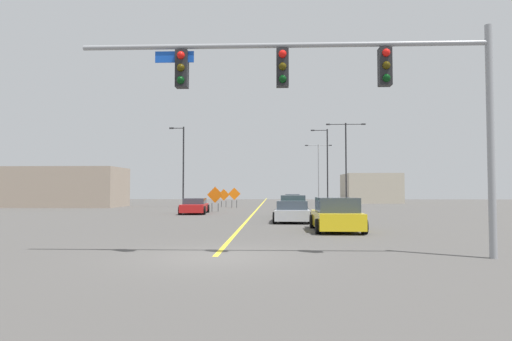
{
  "coord_description": "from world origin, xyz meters",
  "views": [
    {
      "loc": [
        1.64,
        -12.33,
        1.85
      ],
      "look_at": [
        0.36,
        18.6,
        3.18
      ],
      "focal_mm": 31.32,
      "sensor_mm": 36.0,
      "label": 1
    }
  ],
  "objects_px": {
    "street_lamp_mid_right": "(182,163)",
    "car_green_approaching": "(293,207)",
    "construction_sign_right_lane": "(224,196)",
    "car_silver_distant": "(292,212)",
    "car_yellow_mid": "(336,215)",
    "street_lamp_near_left": "(346,157)",
    "car_red_far": "(195,206)",
    "car_white_passing": "(292,200)",
    "construction_sign_right_shoulder": "(234,195)",
    "street_lamp_near_right": "(326,163)",
    "street_lamp_mid_left": "(319,168)",
    "traffic_signal_assembly": "(338,82)",
    "construction_sign_median_far": "(215,196)"
  },
  "relations": [
    {
      "from": "street_lamp_mid_right",
      "to": "car_green_approaching",
      "type": "height_order",
      "value": "street_lamp_mid_right"
    },
    {
      "from": "construction_sign_right_lane",
      "to": "car_silver_distant",
      "type": "xyz_separation_m",
      "value": [
        6.4,
        -21.68,
        -0.64
      ]
    },
    {
      "from": "car_yellow_mid",
      "to": "street_lamp_near_left",
      "type": "bearing_deg",
      "value": 80.08
    },
    {
      "from": "car_yellow_mid",
      "to": "car_silver_distant",
      "type": "xyz_separation_m",
      "value": [
        -1.77,
        5.5,
        -0.13
      ]
    },
    {
      "from": "car_silver_distant",
      "to": "car_green_approaching",
      "type": "bearing_deg",
      "value": 86.67
    },
    {
      "from": "car_red_far",
      "to": "car_white_passing",
      "type": "xyz_separation_m",
      "value": [
        8.3,
        19.72,
        0.03
      ]
    },
    {
      "from": "construction_sign_right_shoulder",
      "to": "construction_sign_right_lane",
      "type": "height_order",
      "value": "construction_sign_right_shoulder"
    },
    {
      "from": "car_white_passing",
      "to": "car_green_approaching",
      "type": "bearing_deg",
      "value": -92.05
    },
    {
      "from": "street_lamp_mid_right",
      "to": "construction_sign_right_shoulder",
      "type": "xyz_separation_m",
      "value": [
        5.58,
        -1.05,
        -3.33
      ]
    },
    {
      "from": "street_lamp_near_right",
      "to": "construction_sign_right_shoulder",
      "type": "bearing_deg",
      "value": -139.65
    },
    {
      "from": "street_lamp_mid_right",
      "to": "car_silver_distant",
      "type": "height_order",
      "value": "street_lamp_mid_right"
    },
    {
      "from": "street_lamp_mid_left",
      "to": "car_red_far",
      "type": "relative_size",
      "value": 1.88
    },
    {
      "from": "street_lamp_mid_right",
      "to": "car_silver_distant",
      "type": "relative_size",
      "value": 2.03
    },
    {
      "from": "car_green_approaching",
      "to": "car_silver_distant",
      "type": "distance_m",
      "value": 4.82
    },
    {
      "from": "car_green_approaching",
      "to": "street_lamp_near_right",
      "type": "bearing_deg",
      "value": 78.11
    },
    {
      "from": "construction_sign_right_lane",
      "to": "car_yellow_mid",
      "type": "height_order",
      "value": "construction_sign_right_lane"
    },
    {
      "from": "construction_sign_right_shoulder",
      "to": "car_green_approaching",
      "type": "distance_m",
      "value": 15.9
    },
    {
      "from": "car_yellow_mid",
      "to": "car_red_far",
      "type": "height_order",
      "value": "car_yellow_mid"
    },
    {
      "from": "street_lamp_mid_right",
      "to": "street_lamp_near_left",
      "type": "relative_size",
      "value": 0.92
    },
    {
      "from": "construction_sign_right_shoulder",
      "to": "car_silver_distant",
      "type": "height_order",
      "value": "construction_sign_right_shoulder"
    },
    {
      "from": "street_lamp_mid_right",
      "to": "car_yellow_mid",
      "type": "xyz_separation_m",
      "value": [
        12.45,
        -26.3,
        -3.94
      ]
    },
    {
      "from": "street_lamp_mid_right",
      "to": "car_white_passing",
      "type": "height_order",
      "value": "street_lamp_mid_right"
    },
    {
      "from": "traffic_signal_assembly",
      "to": "car_silver_distant",
      "type": "height_order",
      "value": "traffic_signal_assembly"
    },
    {
      "from": "traffic_signal_assembly",
      "to": "street_lamp_near_left",
      "type": "distance_m",
      "value": 37.98
    },
    {
      "from": "street_lamp_mid_right",
      "to": "car_white_passing",
      "type": "xyz_separation_m",
      "value": [
        11.81,
        7.59,
        -4.04
      ]
    },
    {
      "from": "car_yellow_mid",
      "to": "car_white_passing",
      "type": "height_order",
      "value": "car_yellow_mid"
    },
    {
      "from": "street_lamp_mid_left",
      "to": "car_silver_distant",
      "type": "bearing_deg",
      "value": -97.73
    },
    {
      "from": "street_lamp_mid_right",
      "to": "construction_sign_median_far",
      "type": "distance_m",
      "value": 10.51
    },
    {
      "from": "street_lamp_near_right",
      "to": "car_silver_distant",
      "type": "height_order",
      "value": "street_lamp_near_right"
    },
    {
      "from": "car_yellow_mid",
      "to": "street_lamp_mid_left",
      "type": "bearing_deg",
      "value": 85.32
    },
    {
      "from": "car_green_approaching",
      "to": "car_silver_distant",
      "type": "xyz_separation_m",
      "value": [
        -0.28,
        -4.81,
        -0.11
      ]
    },
    {
      "from": "car_yellow_mid",
      "to": "construction_sign_median_far",
      "type": "bearing_deg",
      "value": 114.07
    },
    {
      "from": "street_lamp_mid_right",
      "to": "traffic_signal_assembly",
      "type": "bearing_deg",
      "value": -71.5
    },
    {
      "from": "car_yellow_mid",
      "to": "street_lamp_mid_right",
      "type": "bearing_deg",
      "value": 115.34
    },
    {
      "from": "car_yellow_mid",
      "to": "car_red_far",
      "type": "relative_size",
      "value": 0.93
    },
    {
      "from": "traffic_signal_assembly",
      "to": "street_lamp_near_right",
      "type": "relative_size",
      "value": 1.24
    },
    {
      "from": "construction_sign_right_lane",
      "to": "car_silver_distant",
      "type": "bearing_deg",
      "value": -73.54
    },
    {
      "from": "street_lamp_near_left",
      "to": "car_yellow_mid",
      "type": "relative_size",
      "value": 2.18
    },
    {
      "from": "street_lamp_mid_right",
      "to": "car_green_approaching",
      "type": "relative_size",
      "value": 2.16
    },
    {
      "from": "street_lamp_mid_left",
      "to": "construction_sign_right_lane",
      "type": "bearing_deg",
      "value": -121.56
    },
    {
      "from": "car_red_far",
      "to": "street_lamp_mid_left",
      "type": "bearing_deg",
      "value": 68.57
    },
    {
      "from": "car_silver_distant",
      "to": "street_lamp_near_right",
      "type": "bearing_deg",
      "value": 79.52
    },
    {
      "from": "car_red_far",
      "to": "car_silver_distant",
      "type": "xyz_separation_m",
      "value": [
        7.18,
        -8.68,
        -0.0
      ]
    },
    {
      "from": "street_lamp_near_right",
      "to": "street_lamp_near_left",
      "type": "height_order",
      "value": "street_lamp_near_left"
    },
    {
      "from": "car_white_passing",
      "to": "car_silver_distant",
      "type": "bearing_deg",
      "value": -92.26
    },
    {
      "from": "street_lamp_mid_right",
      "to": "street_lamp_near_left",
      "type": "xyz_separation_m",
      "value": [
        17.63,
        3.3,
        0.84
      ]
    },
    {
      "from": "traffic_signal_assembly",
      "to": "construction_sign_median_far",
      "type": "bearing_deg",
      "value": 104.99
    },
    {
      "from": "street_lamp_mid_right",
      "to": "street_lamp_near_left",
      "type": "distance_m",
      "value": 17.96
    },
    {
      "from": "street_lamp_mid_left",
      "to": "construction_sign_median_far",
      "type": "relative_size",
      "value": 4.1
    },
    {
      "from": "construction_sign_right_shoulder",
      "to": "street_lamp_mid_right",
      "type": "bearing_deg",
      "value": 169.3
    }
  ]
}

